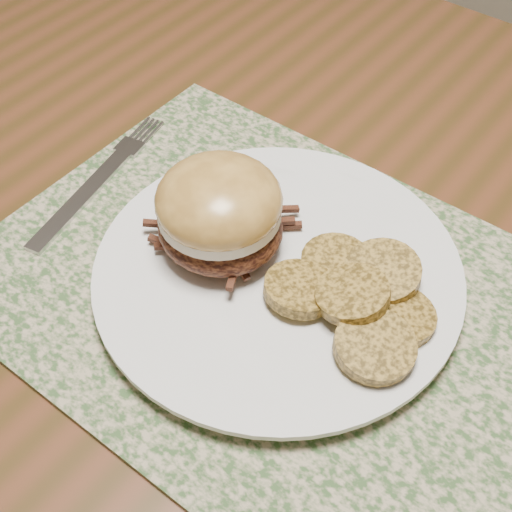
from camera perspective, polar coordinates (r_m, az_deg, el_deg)
The scene contains 6 objects.
dining_table at distance 0.60m, azimuth 6.47°, elevation -9.06°, with size 1.50×0.90×0.75m.
placemat at distance 0.54m, azimuth 1.74°, elevation -3.21°, with size 0.45×0.33×0.00m, color #38552C.
dinner_plate at distance 0.54m, azimuth 1.75°, elevation -1.47°, with size 0.26×0.26×0.02m, color white.
pork_sandwich at distance 0.52m, azimuth -2.94°, elevation 3.54°, with size 0.11×0.10×0.07m.
roasted_potatoes at distance 0.51m, azimuth 8.16°, elevation -3.20°, with size 0.14×0.13×0.03m.
fork at distance 0.63m, azimuth -12.37°, elevation 6.04°, with size 0.05×0.18×0.00m.
Camera 1 is at (0.14, -0.29, 1.17)m, focal length 50.00 mm.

